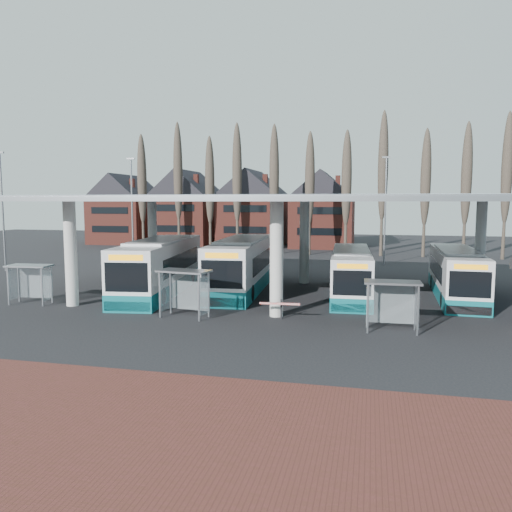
% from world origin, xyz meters
% --- Properties ---
extents(ground, '(140.00, 140.00, 0.00)m').
position_xyz_m(ground, '(0.00, 0.00, 0.00)').
color(ground, black).
rests_on(ground, ground).
extents(brick_strip, '(70.00, 10.00, 0.03)m').
position_xyz_m(brick_strip, '(0.00, -12.00, 0.01)').
color(brick_strip, '#572722').
rests_on(brick_strip, ground).
extents(station_canopy, '(32.00, 16.00, 6.34)m').
position_xyz_m(station_canopy, '(0.00, 8.00, 5.68)').
color(station_canopy, silver).
rests_on(station_canopy, ground).
extents(poplar_row, '(45.10, 1.10, 14.50)m').
position_xyz_m(poplar_row, '(0.00, 33.00, 8.78)').
color(poplar_row, '#473D33').
rests_on(poplar_row, ground).
extents(townhouse_row, '(36.80, 10.30, 12.25)m').
position_xyz_m(townhouse_row, '(-15.75, 44.00, 5.94)').
color(townhouse_row, maroon).
rests_on(townhouse_row, ground).
extents(lamp_post_a, '(0.80, 0.16, 10.17)m').
position_xyz_m(lamp_post_a, '(-18.00, 22.00, 5.34)').
color(lamp_post_a, slate).
rests_on(lamp_post_a, ground).
extents(lamp_post_b, '(0.80, 0.16, 10.17)m').
position_xyz_m(lamp_post_b, '(6.00, 26.00, 5.34)').
color(lamp_post_b, slate).
rests_on(lamp_post_b, ground).
extents(lamp_post_d, '(0.80, 0.16, 10.17)m').
position_xyz_m(lamp_post_d, '(-26.00, 14.00, 5.34)').
color(lamp_post_d, slate).
rests_on(lamp_post_d, ground).
extents(bus_0, '(4.38, 12.99, 3.54)m').
position_xyz_m(bus_0, '(-8.79, 7.70, 1.67)').
color(bus_0, white).
rests_on(bus_0, ground).
extents(bus_1, '(3.53, 12.86, 3.53)m').
position_xyz_m(bus_1, '(-3.70, 9.93, 1.66)').
color(bus_1, white).
rests_on(bus_1, ground).
extents(bus_2, '(2.85, 10.95, 3.02)m').
position_xyz_m(bus_2, '(3.56, 9.39, 1.42)').
color(bus_2, white).
rests_on(bus_2, ground).
extents(bus_3, '(2.69, 11.12, 3.07)m').
position_xyz_m(bus_3, '(10.00, 10.21, 1.45)').
color(bus_3, white).
rests_on(bus_3, ground).
extents(shelter_0, '(2.57, 1.43, 2.31)m').
position_xyz_m(shelter_0, '(-14.66, 2.46, 1.68)').
color(shelter_0, gray).
rests_on(shelter_0, ground).
extents(shelter_1, '(2.84, 1.73, 2.47)m').
position_xyz_m(shelter_1, '(-4.58, 1.31, 1.80)').
color(shelter_1, gray).
rests_on(shelter_1, ground).
extents(shelter_2, '(2.57, 1.34, 2.36)m').
position_xyz_m(shelter_2, '(5.77, 0.74, 1.72)').
color(shelter_2, gray).
rests_on(shelter_2, ground).
extents(barrier, '(2.04, 0.63, 1.02)m').
position_xyz_m(barrier, '(0.36, 1.61, 0.79)').
color(barrier, black).
rests_on(barrier, ground).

